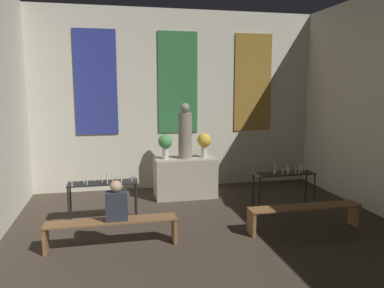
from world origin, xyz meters
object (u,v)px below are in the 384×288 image
Objects in this scene: flower_vase_right at (204,142)px; pew_back_right at (305,212)px; person_seated at (116,203)px; altar at (185,177)px; flower_vase_left at (165,143)px; pew_back_left at (112,227)px; candle_rack_right at (284,178)px; statue at (185,133)px; candle_rack_left at (103,188)px.

flower_vase_right is 0.28× the size of pew_back_right.
pew_back_right is 3.51m from person_seated.
altar is 1.00m from flower_vase_left.
pew_back_left is 0.42m from person_seated.
person_seated is at bearing -180.00° from pew_back_right.
person_seated reaches higher than pew_back_left.
candle_rack_right is at bearing 18.42° from pew_back_left.
statue reaches higher than person_seated.
statue is 2.22× the size of flower_vase_left.
person_seated is at bearing -122.71° from statue.
altar is 2.40m from candle_rack_left.
flower_vase_left reaches higher than pew_back_right.
candle_rack_right is (1.95, -1.40, -0.88)m from statue.
person_seated is (-3.65, -1.24, 0.06)m from candle_rack_right.
flower_vase_left reaches higher than candle_rack_right.
candle_rack_right is 1.98× the size of person_seated.
candle_rack_left is at bearing -150.01° from flower_vase_right.
pew_back_left is at bearing -130.59° from flower_vase_right.
pew_back_left is at bearing -82.73° from candle_rack_left.
flower_vase_left is at bearing 43.80° from candle_rack_left.
person_seated is (-1.70, -2.64, -0.82)m from statue.
candle_rack_left is 0.61× the size of pew_back_right.
flower_vase_left is (-0.48, 0.00, -0.23)m from statue.
candle_rack_right is at bearing -29.88° from flower_vase_left.
flower_vase_left is 1.00× the size of flower_vase_right.
candle_rack_right is 0.61× the size of pew_back_left.
flower_vase_left is at bearing 180.00° from statue.
person_seated reaches higher than altar.
candle_rack_left is 1.27m from person_seated.
flower_vase_right is 3.48m from person_seated.
statue is 0.61× the size of pew_back_right.
altar is 1.10× the size of candle_rack_left.
candle_rack_left is 3.94m from pew_back_right.
pew_back_left is (-1.78, -2.64, -1.24)m from statue.
candle_rack_left is 1.31m from pew_back_left.
altar is at bearing 123.99° from pew_back_right.
altar is at bearing 57.29° from person_seated.
pew_back_right is at bearing -49.41° from flower_vase_left.
candle_rack_left is at bearing 179.99° from candle_rack_right.
candle_rack_left reaches higher than pew_back_right.
candle_rack_left is at bearing 101.07° from person_seated.
flower_vase_right is at bearing 49.41° from pew_back_left.
flower_vase_right is at bearing 0.00° from flower_vase_left.
candle_rack_left is (-1.94, -1.40, 0.23)m from altar.
altar reaches higher than pew_back_left.
person_seated is (-2.18, -2.64, -0.59)m from flower_vase_right.
person_seated is (0.08, -0.00, 0.42)m from pew_back_left.
flower_vase_left is 2.12m from candle_rack_left.
pew_back_left is at bearing -161.58° from candle_rack_right.
altar is at bearing 35.78° from candle_rack_left.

